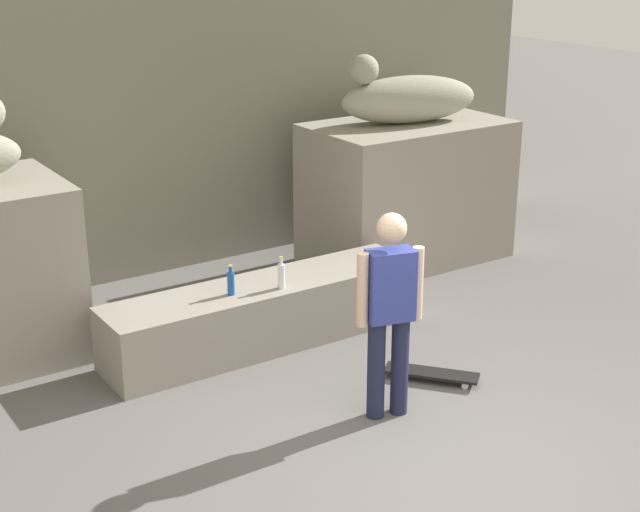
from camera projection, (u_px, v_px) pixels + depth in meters
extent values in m
plane|color=#605E5B|center=(439.00, 464.00, 6.74)|extent=(40.00, 40.00, 0.00)
cube|color=gray|center=(134.00, 9.00, 9.75)|extent=(10.37, 0.60, 5.67)
cube|color=gray|center=(406.00, 192.00, 10.64)|extent=(2.21, 1.32, 1.59)
ellipsoid|color=#9D9C86|center=(409.00, 99.00, 10.28)|extent=(1.68, 0.89, 0.52)
sphere|color=#9D9C86|center=(364.00, 69.00, 9.98)|extent=(0.32, 0.32, 0.32)
cube|color=gray|center=(265.00, 314.00, 8.58)|extent=(3.06, 0.68, 0.59)
cylinder|color=#1E233F|center=(376.00, 369.00, 7.26)|extent=(0.14, 0.14, 0.82)
cylinder|color=#1E233F|center=(400.00, 366.00, 7.32)|extent=(0.14, 0.14, 0.82)
cube|color=#333F99|center=(390.00, 285.00, 7.06)|extent=(0.40, 0.29, 0.56)
sphere|color=beige|center=(392.00, 228.00, 6.90)|extent=(0.23, 0.23, 0.23)
cylinder|color=beige|center=(362.00, 290.00, 6.99)|extent=(0.09, 0.09, 0.58)
cylinder|color=beige|center=(417.00, 283.00, 7.13)|extent=(0.09, 0.09, 0.58)
cube|color=black|center=(431.00, 373.00, 7.95)|extent=(0.66, 0.74, 0.02)
cylinder|color=white|center=(468.00, 378.00, 7.95)|extent=(0.06, 0.06, 0.06)
cylinder|color=white|center=(465.00, 386.00, 7.82)|extent=(0.06, 0.06, 0.06)
cylinder|color=white|center=(399.00, 369.00, 8.11)|extent=(0.06, 0.06, 0.06)
cylinder|color=white|center=(395.00, 376.00, 7.98)|extent=(0.06, 0.06, 0.06)
cylinder|color=silver|center=(281.00, 276.00, 8.34)|extent=(0.07, 0.07, 0.23)
cylinder|color=silver|center=(281.00, 261.00, 8.29)|extent=(0.03, 0.03, 0.06)
cylinder|color=yellow|center=(281.00, 257.00, 8.28)|extent=(0.04, 0.04, 0.01)
cylinder|color=#194C99|center=(231.00, 284.00, 8.19)|extent=(0.06, 0.06, 0.20)
cylinder|color=#194C99|center=(230.00, 270.00, 8.15)|extent=(0.03, 0.03, 0.06)
cylinder|color=yellow|center=(230.00, 266.00, 8.14)|extent=(0.04, 0.04, 0.01)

